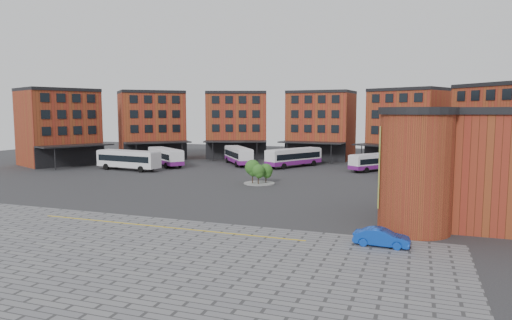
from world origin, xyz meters
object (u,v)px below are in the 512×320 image
(bus_f, at_px, (418,170))
(blue_car, at_px, (382,237))
(bus_c, at_px, (238,155))
(bus_b, at_px, (165,156))
(bus_e, at_px, (375,162))
(tree_island, at_px, (258,171))
(bus_a, at_px, (128,159))
(bus_d, at_px, (294,157))

(bus_f, height_order, blue_car, bus_f)
(bus_f, bearing_deg, bus_c, -131.66)
(bus_b, relative_size, bus_e, 1.11)
(blue_car, bearing_deg, bus_c, 36.10)
(bus_e, xyz_separation_m, bus_f, (7.01, -9.35, -0.06))
(tree_island, relative_size, bus_b, 0.40)
(bus_b, bearing_deg, bus_a, -161.26)
(bus_d, height_order, blue_car, bus_d)
(bus_a, height_order, bus_e, bus_a)
(bus_c, bearing_deg, bus_d, -35.42)
(bus_e, bearing_deg, bus_f, -15.17)
(bus_b, height_order, bus_d, bus_d)
(bus_f, bearing_deg, bus_a, -109.74)
(bus_d, bearing_deg, bus_c, -148.97)
(bus_f, bearing_deg, bus_b, -119.27)
(bus_c, xyz_separation_m, blue_car, (30.21, -45.94, -1.14))
(bus_a, xyz_separation_m, bus_f, (47.71, 4.35, -0.49))
(bus_e, bearing_deg, bus_b, -133.13)
(bus_e, distance_m, blue_car, 45.69)
(tree_island, xyz_separation_m, bus_a, (-26.44, 6.70, 0.17))
(tree_island, distance_m, bus_e, 24.89)
(bus_d, height_order, bus_e, bus_d)
(bus_a, relative_size, bus_d, 1.05)
(bus_c, xyz_separation_m, bus_f, (32.73, -9.83, -0.27))
(blue_car, bearing_deg, bus_b, 49.82)
(tree_island, distance_m, bus_b, 27.75)
(bus_a, bearing_deg, blue_car, -118.05)
(tree_island, relative_size, bus_e, 0.45)
(bus_e, relative_size, blue_car, 2.35)
(bus_c, distance_m, bus_e, 25.73)
(tree_island, relative_size, bus_c, 0.39)
(bus_a, height_order, bus_f, bus_a)
(bus_a, xyz_separation_m, bus_b, (2.75, 7.75, -0.25))
(bus_c, height_order, blue_car, bus_c)
(tree_island, distance_m, bus_d, 21.00)
(bus_e, bearing_deg, blue_car, -46.40)
(bus_c, bearing_deg, bus_e, -37.13)
(bus_a, bearing_deg, bus_f, -77.74)
(bus_d, bearing_deg, bus_e, 28.04)
(bus_c, relative_size, bus_e, 1.15)
(bus_b, distance_m, bus_e, 38.42)
(bus_c, height_order, bus_d, bus_d)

